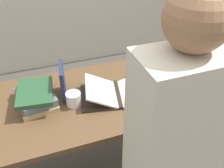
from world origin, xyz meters
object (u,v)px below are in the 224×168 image
(coffee_mug, at_px, (73,99))
(reading_lamp, at_px, (176,25))
(book_standing_upright, at_px, (63,82))
(book_stack_tall, at_px, (36,97))
(open_book, at_px, (118,92))

(coffee_mug, bearing_deg, reading_lamp, 11.23)
(book_standing_upright, relative_size, coffee_mug, 1.76)
(book_standing_upright, bearing_deg, reading_lamp, 11.93)
(reading_lamp, distance_m, coffee_mug, 0.84)
(book_stack_tall, relative_size, coffee_mug, 2.54)
(open_book, bearing_deg, reading_lamp, 31.81)
(open_book, relative_size, reading_lamp, 1.17)
(book_stack_tall, xyz_separation_m, book_standing_upright, (0.18, 0.03, 0.05))
(book_stack_tall, bearing_deg, coffee_mug, -21.10)
(book_stack_tall, distance_m, book_standing_upright, 0.19)
(open_book, bearing_deg, book_stack_tall, -177.40)
(open_book, height_order, book_stack_tall, book_stack_tall)
(book_stack_tall, relative_size, reading_lamp, 0.68)
(open_book, distance_m, coffee_mug, 0.29)
(book_standing_upright, bearing_deg, book_stack_tall, -161.27)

